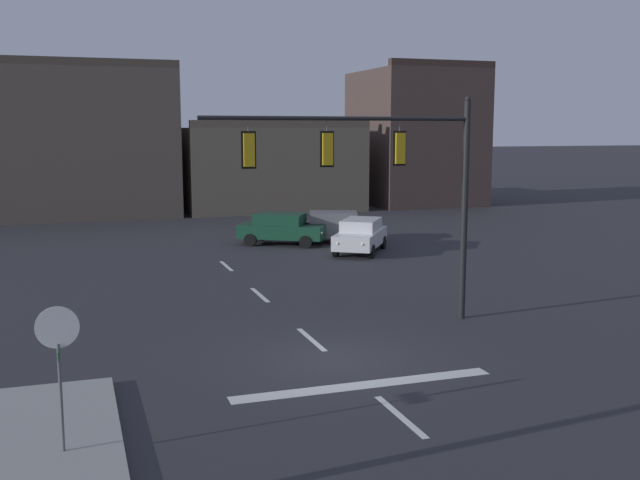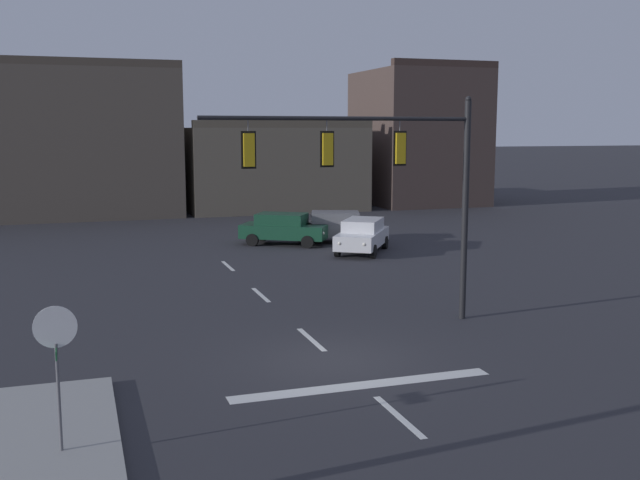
% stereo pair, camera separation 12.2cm
% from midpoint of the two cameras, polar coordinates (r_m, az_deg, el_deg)
% --- Properties ---
extents(ground_plane, '(400.00, 400.00, 0.00)m').
position_cam_midpoint_polar(ground_plane, '(19.44, 0.99, -9.19)').
color(ground_plane, '#2B2B30').
extents(stop_bar_paint, '(6.40, 0.50, 0.01)m').
position_cam_midpoint_polar(stop_bar_paint, '(17.67, 3.21, -11.04)').
color(stop_bar_paint, silver).
rests_on(stop_bar_paint, ground).
extents(lane_centreline, '(0.16, 26.40, 0.01)m').
position_cam_midpoint_polar(lane_centreline, '(21.25, -0.83, -7.62)').
color(lane_centreline, silver).
rests_on(lane_centreline, ground).
extents(signal_mast_near_side, '(8.35, 0.56, 6.89)m').
position_cam_midpoint_polar(signal_mast_near_side, '(21.96, 4.94, 5.44)').
color(signal_mast_near_side, black).
rests_on(signal_mast_near_side, ground).
extents(stop_sign, '(0.76, 0.64, 2.83)m').
position_cam_midpoint_polar(stop_sign, '(14.08, -19.69, -7.53)').
color(stop_sign, '#56565B').
rests_on(stop_sign, ground).
extents(car_lot_nearside, '(4.68, 3.86, 1.61)m').
position_cam_midpoint_polar(car_lot_nearside, '(38.21, -3.05, 0.92)').
color(car_lot_nearside, '#143D28').
rests_on(car_lot_nearside, ground).
extents(car_lot_middle, '(4.74, 3.09, 1.61)m').
position_cam_midpoint_polar(car_lot_middle, '(39.00, 1.09, 1.08)').
color(car_lot_middle, slate).
rests_on(car_lot_middle, ground).
extents(car_lot_farside, '(3.95, 4.66, 1.61)m').
position_cam_midpoint_polar(car_lot_farside, '(35.80, 3.03, 0.40)').
color(car_lot_farside, silver).
rests_on(car_lot_farside, ground).
extents(building_row, '(46.02, 12.22, 11.20)m').
position_cam_midpoint_polar(building_row, '(55.42, -13.04, 7.03)').
color(building_row, '#38383D').
rests_on(building_row, ground).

